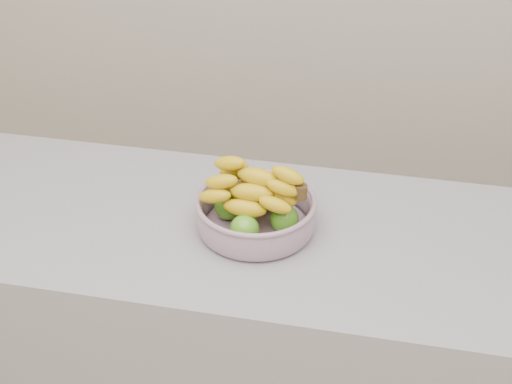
% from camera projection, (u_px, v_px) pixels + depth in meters
% --- Properties ---
extents(counter, '(2.00, 0.60, 0.90)m').
position_uv_depth(counter, '(253.00, 363.00, 1.91)').
color(counter, gray).
rests_on(counter, ground).
extents(fruit_bowl, '(0.28, 0.28, 0.16)m').
position_uv_depth(fruit_bowl, '(256.00, 209.00, 1.63)').
color(fruit_bowl, '#A9B7CB').
rests_on(fruit_bowl, counter).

